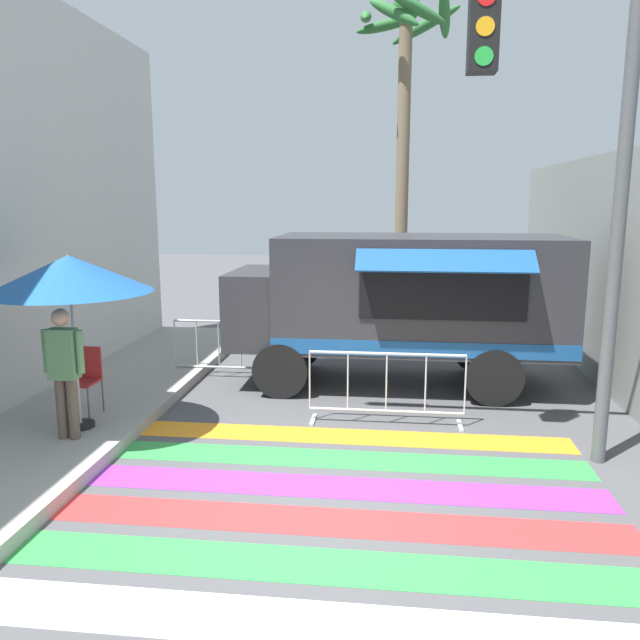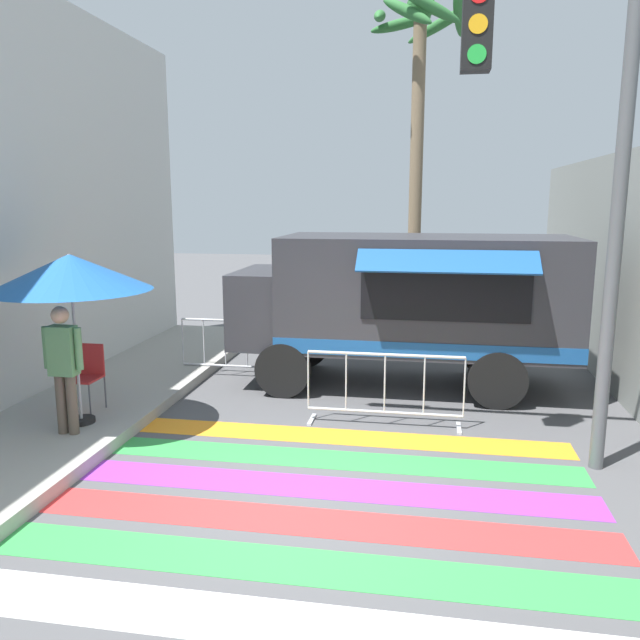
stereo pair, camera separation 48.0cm
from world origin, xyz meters
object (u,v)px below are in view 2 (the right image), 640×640
(patio_umbrella, at_px, (70,273))
(folding_chair, at_px, (86,371))
(palm_tree, at_px, (418,89))
(barricade_front, at_px, (385,389))
(vendor_person, at_px, (64,362))
(traffic_signal_pole, at_px, (531,117))
(barricade_side, at_px, (225,349))
(food_truck, at_px, (400,297))

(patio_umbrella, relative_size, folding_chair, 2.41)
(patio_umbrella, distance_m, palm_tree, 8.93)
(palm_tree, bearing_deg, barricade_front, -92.10)
(folding_chair, bearing_deg, vendor_person, -66.42)
(folding_chair, height_order, vendor_person, vendor_person)
(traffic_signal_pole, bearing_deg, vendor_person, -175.73)
(patio_umbrella, height_order, barricade_side, patio_umbrella)
(barricade_side, bearing_deg, barricade_front, -34.42)
(traffic_signal_pole, bearing_deg, food_truck, 116.54)
(vendor_person, distance_m, barricade_side, 3.66)
(barricade_side, distance_m, palm_tree, 7.20)
(barricade_side, relative_size, palm_tree, 0.22)
(barricade_front, bearing_deg, traffic_signal_pole, -32.50)
(food_truck, xyz_separation_m, barricade_front, (-0.10, -1.99, -1.01))
(food_truck, relative_size, traffic_signal_pole, 0.96)
(vendor_person, bearing_deg, barricade_front, 6.68)
(patio_umbrella, relative_size, palm_tree, 0.30)
(folding_chair, distance_m, vendor_person, 1.01)
(patio_umbrella, relative_size, barricade_side, 1.39)
(vendor_person, height_order, barricade_side, vendor_person)
(vendor_person, bearing_deg, barricade_side, 61.25)
(folding_chair, relative_size, vendor_person, 0.57)
(vendor_person, relative_size, barricade_front, 0.76)
(traffic_signal_pole, bearing_deg, palm_tree, 100.96)
(barricade_front, bearing_deg, palm_tree, 87.90)
(food_truck, height_order, patio_umbrella, food_truck)
(patio_umbrella, xyz_separation_m, folding_chair, (-0.20, 0.52, -1.46))
(food_truck, xyz_separation_m, palm_tree, (0.13, 4.10, 3.99))
(barricade_front, bearing_deg, barricade_side, 145.58)
(folding_chair, bearing_deg, palm_tree, 64.44)
(patio_umbrella, height_order, palm_tree, palm_tree)
(traffic_signal_pole, xyz_separation_m, vendor_person, (-5.55, -0.41, -2.90))
(folding_chair, distance_m, barricade_side, 2.85)
(food_truck, distance_m, folding_chair, 5.04)
(traffic_signal_pole, distance_m, barricade_side, 6.54)
(folding_chair, distance_m, barricade_front, 4.24)
(traffic_signal_pole, relative_size, palm_tree, 0.77)
(barricade_front, bearing_deg, folding_chair, -172.91)
(traffic_signal_pole, xyz_separation_m, folding_chair, (-5.80, 0.50, -3.27))
(barricade_front, relative_size, palm_tree, 0.29)
(vendor_person, relative_size, barricade_side, 1.02)
(folding_chair, bearing_deg, patio_umbrella, -61.12)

